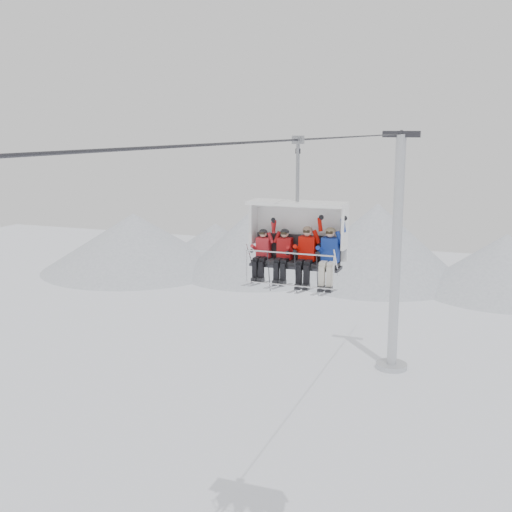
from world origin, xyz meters
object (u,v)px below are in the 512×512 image
(skier_far_right, at_px, (329,255))
(lift_tower_right, at_px, (396,271))
(chairlift_carrier, at_px, (298,233))
(skier_center_left, at_px, (284,253))
(skier_far_left, at_px, (262,253))
(skier_center_right, at_px, (306,253))

(skier_far_right, bearing_deg, lift_tower_right, 92.93)
(chairlift_carrier, height_order, skier_center_left, chairlift_carrier)
(lift_tower_right, distance_m, skier_far_left, 19.54)
(chairlift_carrier, relative_size, skier_center_right, 2.25)
(skier_far_left, xyz_separation_m, skier_far_right, (1.92, 0.02, 0.07))
(skier_center_right, relative_size, skier_far_right, 0.99)
(lift_tower_right, distance_m, skier_center_right, 19.52)
(skier_center_right, bearing_deg, skier_center_left, -178.94)
(skier_far_left, height_order, skier_center_left, skier_center_left)
(skier_center_right, bearing_deg, skier_far_left, -179.22)
(skier_far_left, distance_m, skier_center_left, 0.63)
(skier_far_left, bearing_deg, chairlift_carrier, 18.71)
(chairlift_carrier, xyz_separation_m, skier_far_left, (-0.95, -0.32, -0.55))
(skier_far_right, bearing_deg, skier_far_left, -179.46)
(skier_far_left, xyz_separation_m, skier_center_right, (1.29, 0.02, 0.07))
(lift_tower_right, height_order, skier_center_right, lift_tower_right)
(chairlift_carrier, distance_m, skier_far_left, 1.15)
(skier_center_left, bearing_deg, lift_tower_right, 89.03)
(lift_tower_right, xyz_separation_m, skier_center_left, (-0.32, -19.01, 4.43))
(chairlift_carrier, xyz_separation_m, skier_center_left, (-0.32, -0.32, -0.54))
(skier_center_right, distance_m, skier_far_right, 0.64)
(lift_tower_right, distance_m, skier_center_left, 19.52)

